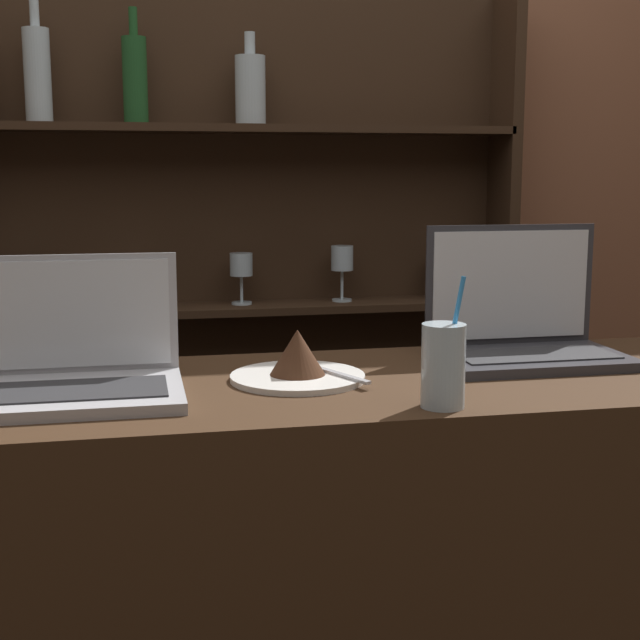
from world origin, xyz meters
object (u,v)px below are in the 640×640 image
laptop_far (523,330)px  cake_plate (298,363)px  laptop_near (73,367)px  water_glass (443,365)px

laptop_far → cake_plate: (-0.44, -0.08, -0.03)m
laptop_near → water_glass: laptop_near is taller
laptop_near → water_glass: (0.54, -0.19, 0.02)m
cake_plate → laptop_far: bearing=10.1°
water_glass → laptop_near: bearing=160.7°
cake_plate → water_glass: (0.18, -0.21, 0.03)m
cake_plate → water_glass: bearing=-49.8°
laptop_near → laptop_far: bearing=7.2°
laptop_far → cake_plate: size_ratio=1.49×
laptop_near → cake_plate: size_ratio=1.47×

